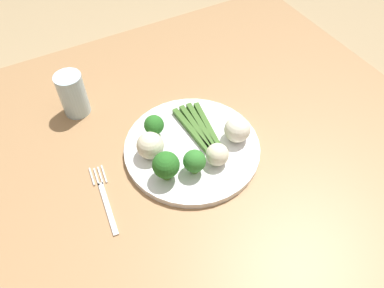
{
  "coord_description": "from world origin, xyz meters",
  "views": [
    {
      "loc": [
        -0.2,
        -0.46,
        1.36
      ],
      "look_at": [
        0.04,
        -0.03,
        0.77
      ],
      "focal_mm": 34.49,
      "sensor_mm": 36.0,
      "label": 1
    }
  ],
  "objects": [
    {
      "name": "ground_plane",
      "position": [
        0.0,
        0.0,
        -0.01
      ],
      "size": [
        6.0,
        6.0,
        0.02
      ],
      "primitive_type": "cube",
      "color": "tan"
    },
    {
      "name": "broccoli_front_left",
      "position": [
        -0.04,
        -0.07,
        0.8
      ],
      "size": [
        0.05,
        0.05,
        0.07
      ],
      "color": "#568E33",
      "rests_on": "plate"
    },
    {
      "name": "plate",
      "position": [
        0.04,
        -0.03,
        0.75
      ],
      "size": [
        0.29,
        0.29,
        0.01
      ],
      "primitive_type": "cylinder",
      "color": "white",
      "rests_on": "dining_table"
    },
    {
      "name": "water_glass",
      "position": [
        -0.14,
        0.2,
        0.8
      ],
      "size": [
        0.06,
        0.06,
        0.1
      ],
      "primitive_type": "cylinder",
      "color": "silver",
      "rests_on": "dining_table"
    },
    {
      "name": "broccoli_back_right",
      "position": [
        0.01,
        -0.09,
        0.79
      ],
      "size": [
        0.05,
        0.05,
        0.06
      ],
      "color": "#609E3D",
      "rests_on": "plate"
    },
    {
      "name": "broccoli_front",
      "position": [
        -0.01,
        0.04,
        0.79
      ],
      "size": [
        0.04,
        0.04,
        0.05
      ],
      "color": "#568E33",
      "rests_on": "plate"
    },
    {
      "name": "fork",
      "position": [
        -0.16,
        -0.05,
        0.75
      ],
      "size": [
        0.04,
        0.17,
        0.0
      ],
      "rotation": [
        0.0,
        0.0,
        1.47
      ],
      "color": "silver",
      "rests_on": "dining_table"
    },
    {
      "name": "cauliflower_back",
      "position": [
        -0.04,
        -0.01,
        0.79
      ],
      "size": [
        0.06,
        0.06,
        0.06
      ],
      "primitive_type": "sphere",
      "color": "beige",
      "rests_on": "plate"
    },
    {
      "name": "cauliflower_outer_edge",
      "position": [
        0.06,
        -0.09,
        0.78
      ],
      "size": [
        0.05,
        0.05,
        0.05
      ],
      "primitive_type": "sphere",
      "color": "beige",
      "rests_on": "plate"
    },
    {
      "name": "dining_table",
      "position": [
        0.0,
        0.0,
        0.63
      ],
      "size": [
        1.18,
        0.9,
        0.75
      ],
      "color": "#9E754C",
      "rests_on": "ground_plane"
    },
    {
      "name": "cauliflower_right",
      "position": [
        0.13,
        -0.06,
        0.79
      ],
      "size": [
        0.06,
        0.06,
        0.06
      ],
      "primitive_type": "sphere",
      "color": "white",
      "rests_on": "plate"
    },
    {
      "name": "asparagus_bundle",
      "position": [
        0.08,
        0.01,
        0.77
      ],
      "size": [
        0.06,
        0.14,
        0.01
      ],
      "rotation": [
        0.0,
        0.0,
        1.51
      ],
      "color": "#3D6626",
      "rests_on": "plate"
    }
  ]
}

